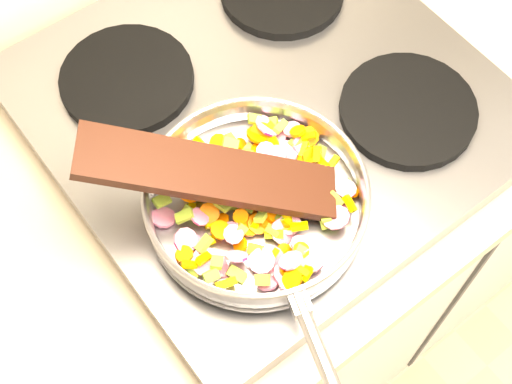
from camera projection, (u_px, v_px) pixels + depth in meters
base_cabinet at (502, 79)px, 1.65m from camera, size 3.00×0.65×0.86m
cooktop at (265, 106)px, 1.02m from camera, size 0.60×0.60×0.04m
grate_fl at (246, 220)px, 0.90m from camera, size 0.19×0.19×0.02m
grate_fr at (408, 110)px, 0.98m from camera, size 0.19×0.19×0.02m
grate_bl at (127, 79)px, 1.01m from camera, size 0.19×0.19×0.02m
saute_pan at (257, 200)px, 0.87m from camera, size 0.31×0.47×0.05m
vegetable_heap at (259, 198)px, 0.88m from camera, size 0.26×0.26×0.05m
wooden_spatula at (210, 173)px, 0.84m from camera, size 0.28×0.24×0.11m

